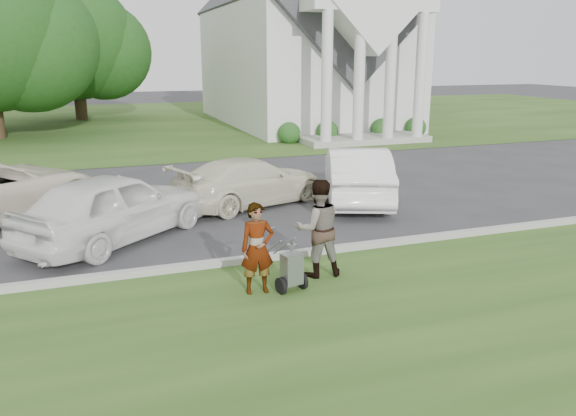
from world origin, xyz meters
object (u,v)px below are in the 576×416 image
person_right (318,229)px  striping_cart (291,269)px  person_left (257,249)px  car_d (357,174)px  church (303,23)px  car_c (250,182)px  car_b (114,207)px  parking_meter_near (315,220)px  tree_back (75,45)px

person_right → striping_cart: bearing=41.7°
person_left → car_d: 7.01m
church → car_c: 20.65m
person_left → car_d: size_ratio=0.34×
person_right → car_d: 5.91m
striping_cart → car_d: car_d is taller
person_right → car_b: size_ratio=0.40×
person_right → church: bearing=-105.1°
parking_meter_near → car_b: 4.63m
tree_back → person_left: (3.03, -30.90, -3.91)m
tree_back → car_d: size_ratio=2.02×
striping_cart → car_c: (0.96, 6.08, 0.25)m
tree_back → striping_cart: 31.55m
car_d → tree_back: bearing=-52.5°
church → car_d: 20.14m
striping_cart → car_b: (-2.79, 4.01, 0.39)m
parking_meter_near → car_b: bearing=145.2°
striping_cart → person_right: person_right is taller
car_d → person_left: bearing=70.6°
person_left → car_c: person_left is taller
church → car_b: church is taller
tree_back → car_b: 27.33m
striping_cart → parking_meter_near: parking_meter_near is taller
church → tree_back: 14.77m
car_d → person_right: bearing=77.8°
person_left → car_b: bearing=123.7°
person_right → parking_meter_near: 0.89m
church → car_c: (-8.44, -18.09, -5.28)m
car_c → car_d: size_ratio=0.96×
person_right → car_c: bearing=-87.3°
parking_meter_near → car_c: (-0.05, 4.71, -0.18)m
striping_cart → car_c: 6.16m
car_c → car_d: car_d is taller
car_d → car_b: bearing=33.2°
car_c → striping_cart: bearing=150.5°
tree_back → striping_cart: tree_back is taller
car_b → car_c: bearing=-101.9°
person_right → parking_meter_near: person_right is taller
tree_back → car_b: tree_back is taller
person_left → car_d: person_left is taller
church → car_d: size_ratio=5.07×
car_c → car_d: (3.00, -0.60, 0.12)m
church → car_d: (-5.44, -18.69, -5.16)m
parking_meter_near → person_left: bearing=-142.0°
tree_back → church: bearing=-27.8°
tree_back → person_right: bearing=-81.9°
person_left → person_right: (1.30, 0.40, 0.12)m
person_left → car_d: bearing=53.6°
striping_cart → parking_meter_near: size_ratio=0.82×
tree_back → person_left: size_ratio=5.92×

